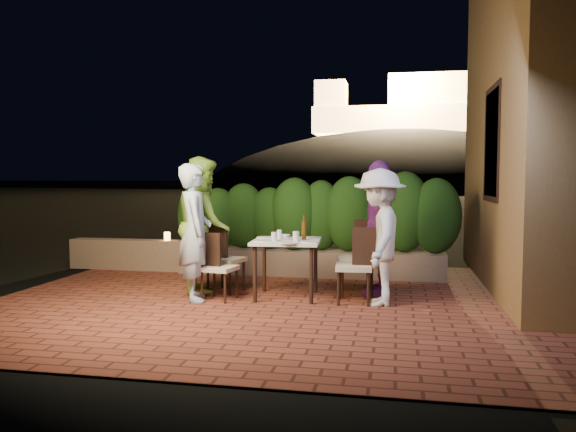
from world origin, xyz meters
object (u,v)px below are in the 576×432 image
(parapet_lamp, at_px, (167,236))
(beer_bottle, at_px, (304,227))
(diner_green, at_px, (204,224))
(diner_white, at_px, (379,237))
(chair_left_front, at_px, (219,267))
(dining_table, at_px, (287,269))
(chair_left_back, at_px, (226,258))
(bowl, at_px, (284,236))
(chair_right_back, at_px, (356,257))
(diner_blue, at_px, (195,232))
(chair_right_front, at_px, (354,265))
(diner_purple, at_px, (379,228))

(parapet_lamp, bearing_deg, beer_bottle, -32.40)
(diner_green, bearing_deg, diner_white, -120.31)
(chair_left_front, bearing_deg, diner_white, 13.70)
(dining_table, height_order, chair_left_back, chair_left_back)
(beer_bottle, relative_size, bowl, 2.05)
(dining_table, distance_m, beer_bottle, 0.58)
(chair_right_back, xyz_separation_m, diner_blue, (-1.97, -0.71, 0.36))
(chair_right_front, distance_m, diner_white, 0.48)
(bowl, bearing_deg, chair_right_back, 3.72)
(beer_bottle, bearing_deg, chair_left_back, 172.92)
(beer_bottle, distance_m, bowl, 0.40)
(diner_green, height_order, diner_white, diner_green)
(diner_blue, relative_size, parapet_lamp, 12.32)
(chair_right_front, xyz_separation_m, diner_purple, (0.29, 0.54, 0.42))
(diner_green, distance_m, diner_purple, 2.36)
(chair_right_front, height_order, diner_blue, diner_blue)
(diner_white, bearing_deg, chair_right_back, -148.84)
(chair_left_back, relative_size, diner_green, 0.50)
(beer_bottle, bearing_deg, dining_table, -165.18)
(chair_left_back, relative_size, diner_blue, 0.53)
(diner_green, height_order, parapet_lamp, diner_green)
(bowl, height_order, chair_right_back, chair_right_back)
(chair_left_back, bearing_deg, chair_left_front, -65.92)
(chair_right_back, bearing_deg, diner_white, 111.86)
(dining_table, height_order, diner_white, diner_white)
(chair_right_front, bearing_deg, diner_green, -13.65)
(chair_right_front, bearing_deg, parapet_lamp, -33.62)
(chair_right_front, relative_size, chair_right_back, 0.94)
(dining_table, bearing_deg, diner_blue, -161.63)
(chair_right_back, distance_m, diner_purple, 0.50)
(chair_right_back, distance_m, diner_blue, 2.12)
(parapet_lamp, bearing_deg, diner_blue, -58.67)
(beer_bottle, distance_m, parapet_lamp, 3.07)
(chair_left_back, relative_size, parapet_lamp, 6.55)
(dining_table, bearing_deg, chair_right_back, 21.60)
(parapet_lamp, bearing_deg, chair_left_front, -52.20)
(dining_table, bearing_deg, bowl, 107.06)
(chair_right_front, bearing_deg, beer_bottle, -21.88)
(beer_bottle, height_order, chair_left_front, beer_bottle)
(bowl, height_order, chair_left_back, chair_left_back)
(chair_left_front, distance_m, chair_right_front, 1.69)
(diner_blue, height_order, diner_white, diner_blue)
(bowl, distance_m, chair_right_back, 0.99)
(chair_left_back, height_order, chair_right_back, chair_right_back)
(parapet_lamp, bearing_deg, dining_table, -35.67)
(chair_right_front, relative_size, diner_green, 0.51)
(diner_blue, bearing_deg, diner_purple, -95.07)
(dining_table, height_order, diner_blue, diner_blue)
(beer_bottle, xyz_separation_m, chair_right_front, (0.66, -0.21, -0.44))
(dining_table, bearing_deg, chair_left_front, -159.03)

